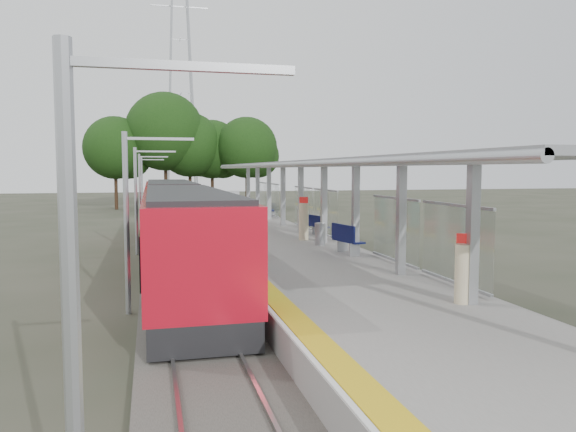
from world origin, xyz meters
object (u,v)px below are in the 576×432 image
object	(u,v)px
bench_mid	(318,225)
info_pillar_near	(463,273)
train	(176,220)
info_pillar_far	(304,221)
bench_near	(346,238)
litter_bin	(320,234)
bench_far	(270,209)

from	to	relation	value
bench_mid	info_pillar_near	size ratio (longest dim) A/B	0.88
train	info_pillar_far	size ratio (longest dim) A/B	13.67
bench_near	info_pillar_near	distance (m)	8.40
train	info_pillar_near	xyz separation A→B (m)	(6.32, -13.27, -0.30)
train	info_pillar_near	bearing A→B (deg)	-64.52
bench_mid	litter_bin	size ratio (longest dim) A/B	1.58
bench_mid	info_pillar_near	world-z (taller)	info_pillar_near
train	info_pillar_far	world-z (taller)	train
train	info_pillar_near	size ratio (longest dim) A/B	15.89
train	bench_mid	size ratio (longest dim) A/B	18.07
bench_far	litter_bin	world-z (taller)	litter_bin
train	bench_far	distance (m)	15.06
bench_far	bench_near	bearing A→B (deg)	-81.25
bench_near	train	bearing A→B (deg)	131.23
info_pillar_near	litter_bin	xyz separation A→B (m)	(-0.25, 11.10, -0.27)
bench_far	train	bearing A→B (deg)	-106.91
train	bench_mid	xyz separation A→B (m)	(7.06, 1.45, -0.53)
bench_near	bench_far	size ratio (longest dim) A/B	1.23
train	litter_bin	size ratio (longest dim) A/B	28.49
train	bench_near	bearing A→B (deg)	-37.68
bench_mid	info_pillar_far	distance (m)	2.11
info_pillar_far	train	bearing A→B (deg)	-160.70
bench_near	info_pillar_far	bearing A→B (deg)	84.40
bench_mid	info_pillar_near	distance (m)	14.74
bench_near	litter_bin	size ratio (longest dim) A/B	1.82
bench_near	bench_far	world-z (taller)	bench_near
train	litter_bin	xyz separation A→B (m)	(6.07, -2.17, -0.57)
info_pillar_near	bench_far	bearing A→B (deg)	110.21
bench_near	litter_bin	bearing A→B (deg)	83.82
train	info_pillar_near	world-z (taller)	train
info_pillar_far	bench_mid	bearing A→B (deg)	76.79
bench_mid	train	bearing A→B (deg)	177.84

